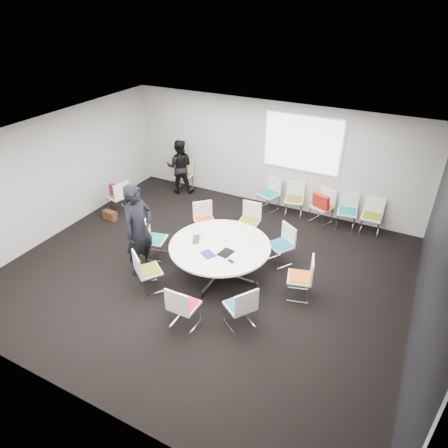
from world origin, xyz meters
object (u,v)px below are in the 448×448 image
at_px(chair_ring_h, 240,313).
at_px(chair_back_c, 322,212).
at_px(chair_person_back, 184,181).
at_px(chair_ring_b, 280,252).
at_px(chair_ring_c, 249,228).
at_px(chair_ring_e, 155,246).
at_px(chair_back_b, 294,205).
at_px(chair_ring_a, 299,285).
at_px(chair_back_e, 370,223).
at_px(conference_table, 220,254).
at_px(chair_ring_g, 184,313).
at_px(chair_back_a, 269,200).
at_px(cup, 226,240).
at_px(chair_ring_d, 205,228).
at_px(chair_back_d, 346,218).
at_px(brown_bag, 110,215).
at_px(laptop, 198,239).
at_px(maroon_bag, 117,190).
at_px(chair_ring_f, 149,278).
at_px(person_back, 180,167).
at_px(chair_spare_left, 119,202).
at_px(person_main, 139,230).

relative_size(chair_ring_h, chair_back_c, 1.00).
xyz_separation_m(chair_ring_h, chair_person_back, (-3.84, 4.26, 0.00)).
height_order(chair_ring_b, chair_ring_c, same).
relative_size(chair_ring_e, chair_back_b, 1.00).
distance_m(chair_ring_a, chair_back_e, 3.15).
relative_size(conference_table, chair_ring_g, 2.31).
relative_size(chair_ring_g, chair_ring_h, 1.00).
relative_size(chair_back_a, cup, 9.78).
relative_size(chair_ring_d, chair_back_d, 1.00).
relative_size(chair_ring_b, chair_back_d, 1.00).
xyz_separation_m(chair_ring_g, chair_person_back, (-2.96, 4.70, 0.00)).
height_order(chair_person_back, brown_bag, chair_person_back).
bearing_deg(laptop, chair_back_a, -31.06).
bearing_deg(chair_back_a, chair_ring_e, 85.93).
bearing_deg(brown_bag, cup, -8.77).
relative_size(conference_table, maroon_bag, 5.09).
bearing_deg(conference_table, chair_ring_d, 131.57).
distance_m(chair_ring_e, chair_back_a, 3.50).
relative_size(cup, maroon_bag, 0.22).
relative_size(chair_ring_c, chair_ring_f, 1.00).
distance_m(chair_ring_e, maroon_bag, 2.47).
xyz_separation_m(person_back, cup, (2.90, -2.79, -0.01)).
xyz_separation_m(chair_ring_f, brown_bag, (-2.57, 1.79, -0.16)).
bearing_deg(chair_person_back, chair_ring_b, 144.72).
bearing_deg(person_back, maroon_bag, 40.82).
distance_m(chair_back_c, cup, 3.20).
bearing_deg(chair_person_back, cup, 128.91).
relative_size(chair_ring_a, chair_ring_b, 1.00).
height_order(chair_ring_f, chair_ring_g, same).
bearing_deg(brown_bag, chair_back_a, 34.96).
height_order(chair_ring_c, chair_ring_e, same).
bearing_deg(brown_bag, conference_table, -11.55).
relative_size(chair_back_e, maroon_bag, 2.20).
distance_m(chair_ring_e, chair_ring_h, 2.78).
bearing_deg(chair_spare_left, chair_back_e, -57.41).
bearing_deg(chair_back_a, chair_ring_g, 113.23).
height_order(chair_ring_d, chair_back_c, same).
height_order(chair_back_c, brown_bag, chair_back_c).
bearing_deg(chair_person_back, chair_back_d, 174.06).
bearing_deg(chair_ring_d, conference_table, 86.95).
bearing_deg(conference_table, chair_back_b, 80.37).
bearing_deg(person_main, chair_person_back, 26.58).
distance_m(chair_ring_e, chair_ring_f, 1.13).
xyz_separation_m(chair_ring_c, chair_back_e, (2.52, 1.57, 0.00)).
xyz_separation_m(chair_ring_g, chair_back_e, (2.35, 4.70, 0.00)).
xyz_separation_m(chair_ring_c, chair_back_d, (1.94, 1.54, 0.00)).
bearing_deg(cup, chair_back_c, 67.39).
distance_m(conference_table, chair_ring_h, 1.53).
bearing_deg(chair_ring_e, laptop, 78.79).
relative_size(chair_spare_left, brown_bag, 2.44).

